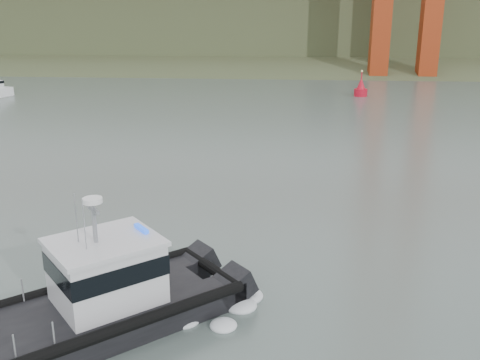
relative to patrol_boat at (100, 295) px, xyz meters
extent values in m
plane|color=#4E5C56|center=(2.60, 3.25, -1.20)|extent=(400.00, 400.00, 0.00)
cube|color=#3B4B2B|center=(2.60, 95.25, -1.20)|extent=(500.00, 44.72, 16.25)
cube|color=#3B4B2B|center=(2.60, 123.25, 4.80)|extent=(500.00, 70.00, 18.00)
cube|color=#3B4B2B|center=(2.60, 148.25, 9.80)|extent=(500.00, 60.00, 16.00)
cube|color=black|center=(-0.92, 0.81, -0.82)|extent=(8.16, 7.44, 1.08)
cube|color=black|center=(0.70, -1.00, -0.82)|extent=(8.16, 7.44, 1.08)
cube|color=black|center=(-0.44, -0.40, -0.39)|extent=(8.77, 8.36, 0.22)
cube|color=silver|center=(0.23, 0.20, 0.75)|extent=(4.21, 4.16, 2.07)
cube|color=black|center=(0.23, 0.20, 1.12)|extent=(4.28, 4.24, 0.67)
cube|color=silver|center=(0.23, 0.20, 1.85)|extent=(4.46, 4.42, 0.14)
cylinder|color=gray|center=(0.03, 0.02, 2.59)|extent=(0.14, 0.14, 1.62)
cylinder|color=white|center=(0.03, 0.02, 3.35)|extent=(0.63, 0.63, 0.16)
cylinder|color=red|center=(15.25, 56.13, -0.82)|extent=(1.72, 1.72, 1.15)
cone|color=red|center=(15.25, 56.13, 0.33)|extent=(1.34, 1.34, 1.72)
cylinder|color=red|center=(15.25, 56.13, 1.48)|extent=(0.15, 0.15, 0.96)
sphere|color=#E5D87F|center=(15.25, 56.13, 2.05)|extent=(0.29, 0.29, 0.29)
camera|label=1|loc=(6.19, -15.38, 8.94)|focal=40.00mm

